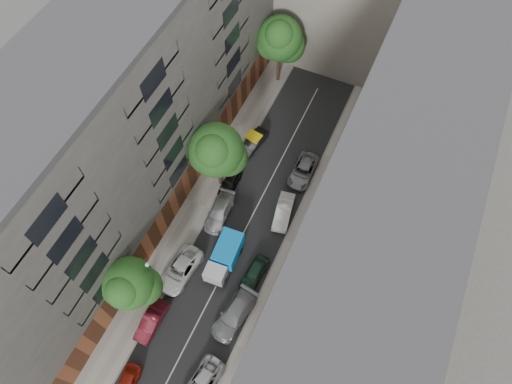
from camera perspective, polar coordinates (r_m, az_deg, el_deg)
The scene contains 22 objects.
ground at distance 45.63m, azimuth -1.03°, elevation -4.09°, with size 120.00×120.00×0.00m, color #4C4C49.
road_surface at distance 45.62m, azimuth -1.03°, elevation -4.09°, with size 8.00×44.00×0.02m, color black.
sidewalk_left at distance 46.96m, azimuth -7.13°, elevation -1.51°, with size 3.00×44.00×0.15m, color gray.
sidewalk_right at distance 44.81m, azimuth 5.40°, elevation -6.66°, with size 3.00×44.00×0.15m, color gray.
building_left at distance 40.96m, azimuth -15.49°, elevation 7.95°, with size 8.00×44.00×20.00m, color #454340.
building_right at distance 35.84m, azimuth 14.89°, elevation -3.59°, with size 8.00×44.00×20.00m, color #BFAE94.
tarp_truck at distance 42.95m, azimuth -3.95°, elevation -8.08°, with size 2.34×5.22×2.35m.
car_left_1 at distance 42.68m, azimuth -12.92°, elevation -15.44°, with size 1.42×4.07×1.34m, color #4F0F1A.
car_left_2 at distance 43.59m, azimuth -9.45°, elevation -9.57°, with size 2.38×5.16×1.43m, color silver.
car_left_3 at distance 45.62m, azimuth -4.58°, elevation -2.50°, with size 1.95×4.81×1.39m, color #BCBBC1.
car_left_4 at distance 47.32m, azimuth -3.26°, elevation 1.27°, with size 1.53×3.79×1.29m, color black.
car_left_5 at distance 50.01m, azimuth -0.30°, elevation 6.24°, with size 1.42×4.07×1.34m, color black.
car_right_0 at distance 41.02m, azimuth -6.80°, elevation -22.64°, with size 2.12×4.61×1.28m, color #B7B8BC.
car_right_1 at distance 41.78m, azimuth -2.72°, elevation -15.04°, with size 2.12×5.20×1.51m, color slate.
car_right_2 at distance 42.95m, azimuth -0.24°, elevation -10.15°, with size 1.57×3.90×1.33m, color black.
car_right_3 at distance 45.55m, azimuth 3.46°, elevation -2.47°, with size 1.51×4.33×1.43m, color silver.
car_right_4 at distance 48.19m, azimuth 5.91°, elevation 2.66°, with size 2.23×4.83×1.34m, color slate.
tree_near at distance 39.58m, azimuth -15.51°, elevation -11.17°, with size 4.80×4.45×7.13m.
tree_mid at distance 42.96m, azimuth -4.91°, elevation 4.96°, with size 5.50×5.25×8.75m.
tree_far at distance 52.38m, azimuth 3.06°, elevation 18.39°, with size 5.26×4.99×9.03m.
lamp_post at distance 39.76m, azimuth -12.67°, elevation -10.19°, with size 0.36×0.36×7.14m.
pedestrian at distance 48.42m, azimuth 9.32°, elevation 2.98°, with size 0.58×0.38×1.60m, color black.
Camera 1 is at (8.94, -17.66, 41.11)m, focal length 32.00 mm.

